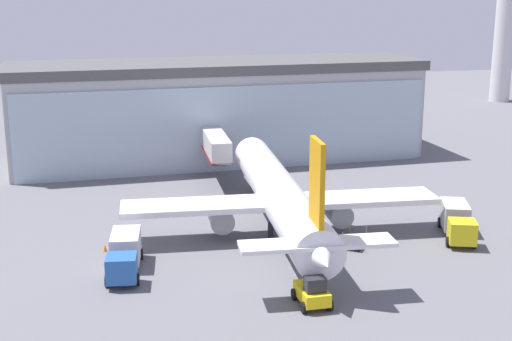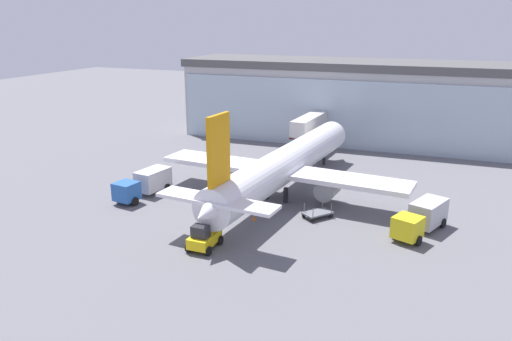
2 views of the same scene
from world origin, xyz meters
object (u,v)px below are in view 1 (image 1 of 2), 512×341
at_px(baggage_cart, 354,240).
at_px(pushback_tug, 312,292).
at_px(airplane, 279,196).
at_px(catering_truck, 125,253).
at_px(safety_cone_nose, 302,261).
at_px(fuel_truck, 457,220).
at_px(jet_bridge, 214,143).
at_px(safety_cone_wingtip, 105,248).

relative_size(baggage_cart, pushback_tug, 1.00).
xyz_separation_m(airplane, catering_truck, (-14.00, -6.08, -1.95)).
height_order(airplane, safety_cone_nose, airplane).
height_order(catering_truck, baggage_cart, catering_truck).
bearing_deg(fuel_truck, catering_truck, -67.39).
height_order(jet_bridge, fuel_truck, jet_bridge).
xyz_separation_m(fuel_truck, baggage_cart, (-9.68, -0.32, -0.97)).
bearing_deg(pushback_tug, jet_bridge, 0.56).
bearing_deg(catering_truck, baggage_cart, 100.79).
bearing_deg(pushback_tug, airplane, -7.03).
bearing_deg(airplane, safety_cone_nose, -177.32).
bearing_deg(jet_bridge, safety_cone_nose, -172.71).
xyz_separation_m(airplane, safety_cone_nose, (-0.22, -7.94, -3.15)).
bearing_deg(airplane, fuel_truck, -102.85).
bearing_deg(catering_truck, jet_bridge, 163.28).
height_order(catering_truck, safety_cone_nose, catering_truck).
relative_size(catering_truck, fuel_truck, 0.99).
distance_m(pushback_tug, safety_cone_nose, 7.55).
xyz_separation_m(baggage_cart, safety_cone_nose, (-5.53, -2.99, -0.23)).
distance_m(catering_truck, pushback_tug, 15.36).
relative_size(catering_truck, baggage_cart, 2.35).
height_order(catering_truck, pushback_tug, catering_truck).
bearing_deg(fuel_truck, jet_bridge, -124.76).
height_order(safety_cone_nose, safety_cone_wingtip, same).
relative_size(pushback_tug, safety_cone_nose, 5.85).
relative_size(airplane, safety_cone_wingtip, 63.85).
xyz_separation_m(airplane, safety_cone_wingtip, (-15.41, -1.36, -3.15)).
bearing_deg(pushback_tug, safety_cone_wingtip, 43.88).
xyz_separation_m(baggage_cart, safety_cone_wingtip, (-20.71, 3.58, -0.23)).
relative_size(jet_bridge, airplane, 0.39).
xyz_separation_m(catering_truck, fuel_truck, (28.98, 1.46, 0.00)).
height_order(jet_bridge, pushback_tug, jet_bridge).
xyz_separation_m(safety_cone_nose, safety_cone_wingtip, (-15.19, 6.58, 0.00)).
xyz_separation_m(fuel_truck, safety_cone_nose, (-15.20, -3.32, -1.19)).
distance_m(jet_bridge, pushback_tug, 35.22).
bearing_deg(airplane, pushback_tug, 177.81).
bearing_deg(jet_bridge, pushback_tug, -176.13).
bearing_deg(jet_bridge, safety_cone_wingtip, 151.16).
distance_m(catering_truck, fuel_truck, 29.02).
relative_size(fuel_truck, baggage_cart, 2.38).
bearing_deg(catering_truck, safety_cone_wingtip, -155.97).
xyz_separation_m(catering_truck, safety_cone_wingtip, (-1.41, 4.72, -1.19)).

